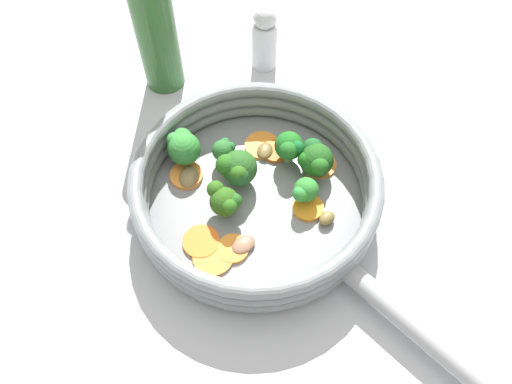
{
  "coord_description": "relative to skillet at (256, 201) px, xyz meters",
  "views": [
    {
      "loc": [
        0.32,
        -0.05,
        0.54
      ],
      "look_at": [
        0.0,
        0.0,
        0.03
      ],
      "focal_mm": 35.0,
      "sensor_mm": 36.0,
      "label": 1
    }
  ],
  "objects": [
    {
      "name": "skillet_handle",
      "position": [
        0.2,
        0.14,
        0.02
      ],
      "size": [
        0.18,
        0.14,
        0.02
      ],
      "primitive_type": "cylinder",
      "rotation": [
        1.57,
        0.0,
        2.19
      ],
      "color": "#999B9E",
      "rests_on": "skillet"
    },
    {
      "name": "broccoli_floret_5",
      "position": [
        -0.05,
        0.05,
        0.04
      ],
      "size": [
        0.04,
        0.04,
        0.05
      ],
      "color": "#78A15F",
      "rests_on": "skillet"
    },
    {
      "name": "carrot_slice_7",
      "position": [
        -0.08,
        0.02,
        0.01
      ],
      "size": [
        0.06,
        0.06,
        0.0
      ],
      "primitive_type": "cylinder",
      "rotation": [
        0.0,
        0.0,
        0.95
      ],
      "color": "orange",
      "rests_on": "skillet"
    },
    {
      "name": "broccoli_floret_6",
      "position": [
        -0.07,
        -0.08,
        0.04
      ],
      "size": [
        0.05,
        0.04,
        0.05
      ],
      "color": "#6C864D",
      "rests_on": "skillet"
    },
    {
      "name": "mushroom_piece_1",
      "position": [
        -0.07,
        0.02,
        0.01
      ],
      "size": [
        0.03,
        0.03,
        0.01
      ],
      "primitive_type": "ellipsoid",
      "rotation": [
        0.0,
        0.0,
        2.79
      ],
      "color": "brown",
      "rests_on": "skillet"
    },
    {
      "name": "broccoli_floret_1",
      "position": [
        -0.03,
        0.08,
        0.03
      ],
      "size": [
        0.06,
        0.05,
        0.05
      ],
      "color": "#6E9E53",
      "rests_on": "skillet"
    },
    {
      "name": "broccoli_floret_3",
      "position": [
        0.01,
        0.06,
        0.03
      ],
      "size": [
        0.03,
        0.03,
        0.04
      ],
      "color": "#7C9A54",
      "rests_on": "skillet"
    },
    {
      "name": "carrot_slice_6",
      "position": [
        0.03,
        0.06,
        0.01
      ],
      "size": [
        0.05,
        0.05,
        0.01
      ],
      "primitive_type": "cylinder",
      "rotation": [
        0.0,
        0.0,
        0.7
      ],
      "color": "orange",
      "rests_on": "skillet"
    },
    {
      "name": "oil_bottle",
      "position": [
        -0.24,
        -0.1,
        0.11
      ],
      "size": [
        0.06,
        0.06,
        0.27
      ],
      "color": "#2D5B28",
      "rests_on": "ground_plane"
    },
    {
      "name": "carrot_slice_1",
      "position": [
        -0.04,
        0.09,
        0.01
      ],
      "size": [
        0.05,
        0.05,
        0.0
      ],
      "primitive_type": "cylinder",
      "rotation": [
        0.0,
        0.0,
        4.88
      ],
      "color": "orange",
      "rests_on": "skillet"
    },
    {
      "name": "skillet",
      "position": [
        0.0,
        0.0,
        0.0
      ],
      "size": [
        0.28,
        0.28,
        0.01
      ],
      "primitive_type": "cylinder",
      "color": "gray",
      "rests_on": "ground_plane"
    },
    {
      "name": "mushroom_piece_2",
      "position": [
        0.05,
        0.08,
        0.01
      ],
      "size": [
        0.03,
        0.03,
        0.01
      ],
      "primitive_type": "ellipsoid",
      "rotation": [
        0.0,
        0.0,
        5.29
      ],
      "color": "olive",
      "rests_on": "skillet"
    },
    {
      "name": "broccoli_floret_0",
      "position": [
        -0.06,
        -0.03,
        0.03
      ],
      "size": [
        0.03,
        0.03,
        0.04
      ],
      "color": "#61944C",
      "rests_on": "skillet"
    },
    {
      "name": "mushroom_piece_0",
      "position": [
        -0.04,
        -0.08,
        0.01
      ],
      "size": [
        0.04,
        0.03,
        0.01
      ],
      "primitive_type": "ellipsoid",
      "rotation": [
        0.0,
        0.0,
        5.99
      ],
      "color": "olive",
      "rests_on": "skillet"
    },
    {
      "name": "carrot_slice_4",
      "position": [
        0.05,
        -0.07,
        0.01
      ],
      "size": [
        0.06,
        0.06,
        0.0
      ],
      "primitive_type": "cylinder",
      "rotation": [
        0.0,
        0.0,
        3.82
      ],
      "color": "orange",
      "rests_on": "skillet"
    },
    {
      "name": "broccoli_floret_4",
      "position": [
        0.01,
        -0.04,
        0.03
      ],
      "size": [
        0.04,
        0.04,
        0.04
      ],
      "color": "#659647",
      "rests_on": "skillet"
    },
    {
      "name": "skillet_rivet_left",
      "position": [
        0.13,
        0.05,
        0.01
      ],
      "size": [
        0.01,
        0.01,
        0.01
      ],
      "primitive_type": "sphere",
      "color": "gray",
      "rests_on": "skillet"
    },
    {
      "name": "ground_plane",
      "position": [
        0.0,
        0.0,
        -0.01
      ],
      "size": [
        4.0,
        4.0,
        0.0
      ],
      "primitive_type": "plane",
      "color": "#B5B8BE"
    },
    {
      "name": "carrot_slice_0",
      "position": [
        -0.05,
        -0.08,
        0.01
      ],
      "size": [
        0.04,
        0.04,
        0.01
      ],
      "primitive_type": "cylinder",
      "rotation": [
        0.0,
        0.0,
        3.1
      ],
      "color": "orange",
      "rests_on": "skillet"
    },
    {
      "name": "mushroom_piece_3",
      "position": [
        0.06,
        -0.03,
        0.01
      ],
      "size": [
        0.03,
        0.04,
        0.01
      ],
      "primitive_type": "ellipsoid",
      "rotation": [
        0.0,
        0.0,
        5.19
      ],
      "color": "#8E644B",
      "rests_on": "skillet"
    },
    {
      "name": "carrot_slice_3",
      "position": [
        0.07,
        -0.06,
        0.01
      ],
      "size": [
        0.07,
        0.07,
        0.0
      ],
      "primitive_type": "cylinder",
      "rotation": [
        0.0,
        0.0,
        0.85
      ],
      "color": "orange",
      "rests_on": "skillet"
    },
    {
      "name": "carrot_slice_5",
      "position": [
        0.07,
        -0.04,
        0.01
      ],
      "size": [
        0.05,
        0.05,
        0.0
      ],
      "primitive_type": "cylinder",
      "rotation": [
        0.0,
        0.0,
        5.39
      ],
      "color": "orange",
      "rests_on": "skillet"
    },
    {
      "name": "carrot_slice_2",
      "position": [
        -0.07,
        0.04,
        0.01
      ],
      "size": [
        0.04,
        0.04,
        0.01
      ],
      "primitive_type": "cylinder",
      "rotation": [
        0.0,
        0.0,
        1.58
      ],
      "color": "#D65E1A",
      "rests_on": "skillet"
    },
    {
      "name": "broccoli_floret_2",
      "position": [
        -0.03,
        -0.02,
        0.04
      ],
      "size": [
        0.05,
        0.05,
        0.05
      ],
      "color": "#8EB567",
      "rests_on": "skillet"
    },
    {
      "name": "salt_shaker",
      "position": [
        -0.25,
        0.05,
        0.04
      ],
      "size": [
        0.04,
        0.04,
        0.1
      ],
      "color": "silver",
      "rests_on": "ground_plane"
    },
    {
      "name": "skillet_rivet_right",
      "position": [
        0.09,
        0.1,
        0.01
      ],
      "size": [
        0.01,
        0.01,
        0.01
      ],
      "primitive_type": "sphere",
      "color": "gray",
      "rests_on": "skillet"
    },
    {
      "name": "skillet_rim_wall",
      "position": [
        0.0,
        0.0,
        0.03
      ],
      "size": [
        0.3,
        0.3,
        0.06
      ],
      "color": "gray",
      "rests_on": "skillet"
    }
  ]
}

